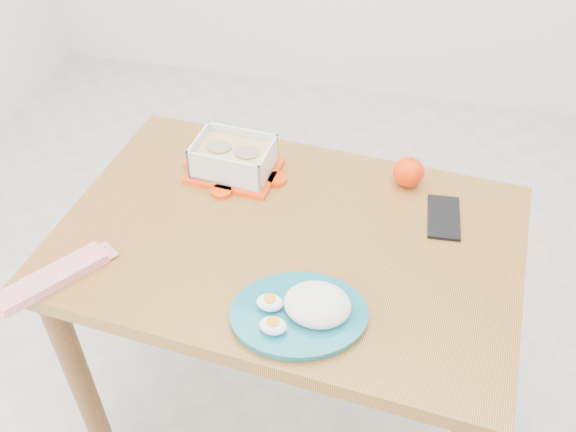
% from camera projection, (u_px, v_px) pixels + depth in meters
% --- Properties ---
extents(ground, '(3.50, 3.50, 0.00)m').
position_uv_depth(ground, '(313.00, 372.00, 2.08)').
color(ground, '#B7B7B2').
rests_on(ground, ground).
extents(dining_table, '(1.11, 0.79, 0.75)m').
position_uv_depth(dining_table, '(288.00, 270.00, 1.55)').
color(dining_table, '#AC7630').
rests_on(dining_table, ground).
extents(food_container, '(0.23, 0.18, 0.09)m').
position_uv_depth(food_container, '(234.00, 159.00, 1.61)').
color(food_container, '#FF3B07').
rests_on(food_container, dining_table).
extents(orange_fruit, '(0.08, 0.08, 0.08)m').
position_uv_depth(orange_fruit, '(409.00, 172.00, 1.58)').
color(orange_fruit, '#FF3B05').
rests_on(orange_fruit, dining_table).
extents(rice_plate, '(0.34, 0.34, 0.07)m').
position_uv_depth(rice_plate, '(305.00, 309.00, 1.28)').
color(rice_plate, '#166A7B').
rests_on(rice_plate, dining_table).
extents(candy_bar, '(0.18, 0.23, 0.02)m').
position_uv_depth(candy_bar, '(53.00, 278.00, 1.36)').
color(candy_bar, '#B7091B').
rests_on(candy_bar, dining_table).
extents(smartphone, '(0.08, 0.15, 0.01)m').
position_uv_depth(smartphone, '(444.00, 217.00, 1.51)').
color(smartphone, black).
rests_on(smartphone, dining_table).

